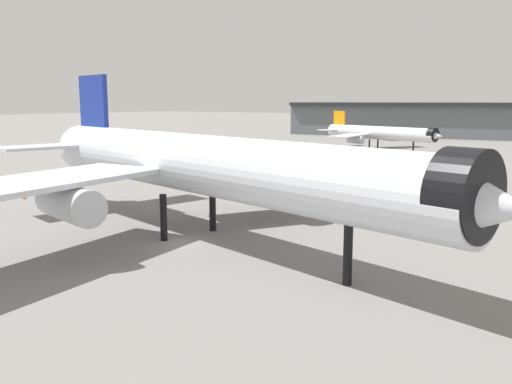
# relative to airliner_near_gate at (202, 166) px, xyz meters

# --- Properties ---
(ground) EXTENTS (900.00, 900.00, 0.00)m
(ground) POSITION_rel_airliner_near_gate_xyz_m (-0.65, -2.15, -6.86)
(ground) COLOR slate
(airliner_near_gate) EXTENTS (57.12, 51.32, 15.57)m
(airliner_near_gate) POSITION_rel_airliner_near_gate_xyz_m (0.00, 0.00, 0.00)
(airliner_near_gate) COLOR silver
(airliner_near_gate) RESTS_ON ground
(airliner_far_taxiway) EXTENTS (36.24, 32.45, 9.88)m
(airliner_far_taxiway) POSITION_rel_airliner_near_gate_xyz_m (-22.88, 96.64, -2.51)
(airliner_far_taxiway) COLOR silver
(airliner_far_taxiway) RESTS_ON ground
(traffic_cone_near_nose) EXTENTS (0.61, 0.61, 0.76)m
(traffic_cone_near_nose) POSITION_rel_airliner_near_gate_xyz_m (-32.78, 2.59, -6.48)
(traffic_cone_near_nose) COLOR #F2600C
(traffic_cone_near_nose) RESTS_ON ground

